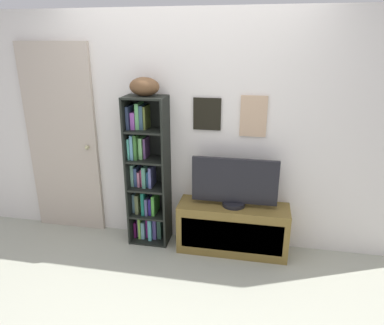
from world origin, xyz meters
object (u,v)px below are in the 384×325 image
object	(u,v)px
tv_stand	(233,228)
bookshelf	(146,177)
television	(234,183)
football	(144,87)
door	(63,141)

from	to	relation	value
tv_stand	bookshelf	bearing A→B (deg)	175.90
television	tv_stand	bearing A→B (deg)	-90.00
football	door	bearing A→B (deg)	173.16
bookshelf	television	size ratio (longest dim) A/B	1.87
bookshelf	television	world-z (taller)	bookshelf
television	football	bearing A→B (deg)	177.90
tv_stand	door	distance (m)	2.00
tv_stand	door	size ratio (longest dim) A/B	0.54
bookshelf	door	world-z (taller)	door
football	door	distance (m)	1.16
bookshelf	tv_stand	xyz separation A→B (m)	(0.90, -0.06, -0.46)
bookshelf	television	bearing A→B (deg)	-4.03
tv_stand	television	bearing A→B (deg)	90.00
football	tv_stand	xyz separation A→B (m)	(0.87, -0.03, -1.37)
bookshelf	television	distance (m)	0.90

